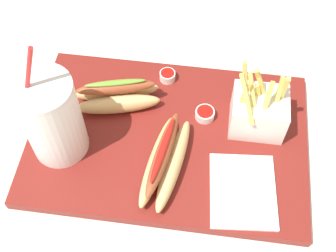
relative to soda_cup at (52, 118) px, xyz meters
The scene contains 9 objects.
ground_plane 0.22m from the soda_cup, 166.37° to the right, with size 2.40×2.40×0.02m, color silver.
food_tray 0.21m from the soda_cup, 166.37° to the right, with size 0.49×0.33×0.02m, color maroon.
soda_cup is the anchor object (origin of this frame).
fries_basket 0.35m from the soda_cup, 165.14° to the right, with size 0.09×0.08×0.14m.
hot_dog_1 0.20m from the soda_cup, behind, with size 0.08×0.19×0.06m.
hot_dog_2 0.14m from the soda_cup, 128.97° to the right, with size 0.16×0.10×0.07m.
ketchup_cup_1 0.27m from the soda_cup, 159.15° to the right, with size 0.03×0.03×0.02m.
ketchup_cup_2 0.25m from the soda_cup, 133.70° to the right, with size 0.03×0.03×0.02m.
napkin_stack 0.33m from the soda_cup, behind, with size 0.11×0.13×0.01m, color white.
Camera 1 is at (-0.06, 0.42, 0.70)m, focal length 48.14 mm.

